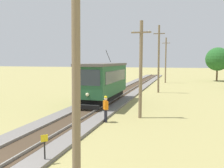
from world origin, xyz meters
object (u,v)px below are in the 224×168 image
at_px(utility_pole_mid, 159,59).
at_px(track_worker, 106,108).
at_px(utility_pole_foreground, 76,71).
at_px(utility_pole_near_tram, 141,68).
at_px(utility_pole_far, 166,60).
at_px(trackside_signal_marker, 45,147).
at_px(red_tram, 103,81).
at_px(tree_right_near, 218,59).

xyz_separation_m(utility_pole_mid, track_worker, (-1.99, -15.81, -3.31)).
relative_size(utility_pole_foreground, utility_pole_mid, 0.89).
bearing_deg(track_worker, utility_pole_near_tram, -173.61).
bearing_deg(track_worker, utility_pole_far, -132.10).
xyz_separation_m(utility_pole_foreground, utility_pole_near_tram, (0.00, 11.00, -0.30)).
xyz_separation_m(utility_pole_mid, trackside_signal_marker, (-2.38, -22.70, -3.62)).
bearing_deg(red_tram, utility_pole_near_tram, -46.35).
distance_m(utility_pole_foreground, trackside_signal_marker, 4.50).
height_order(red_tram, track_worker, red_tram).
height_order(utility_pole_mid, trackside_signal_marker, utility_pole_mid).
bearing_deg(red_tram, utility_pole_far, 79.75).
height_order(utility_pole_mid, tree_right_near, utility_pole_mid).
bearing_deg(tree_right_near, utility_pole_mid, -114.86).
bearing_deg(utility_pole_far, utility_pole_foreground, -90.00).
bearing_deg(trackside_signal_marker, utility_pole_near_tram, 74.98).
xyz_separation_m(red_tram, tree_right_near, (13.69, 29.87, 2.11)).
bearing_deg(track_worker, trackside_signal_marker, 48.52).
xyz_separation_m(utility_pole_foreground, tree_right_near, (9.47, 45.29, 0.47)).
height_order(utility_pole_foreground, utility_pole_far, utility_pole_far).
bearing_deg(trackside_signal_marker, utility_pole_mid, 84.03).
bearing_deg(utility_pole_mid, utility_pole_foreground, -90.00).
xyz_separation_m(red_tram, utility_pole_mid, (4.22, 9.42, 2.10)).
relative_size(utility_pole_near_tram, trackside_signal_marker, 5.83).
bearing_deg(red_tram, utility_pole_mid, 65.87).
xyz_separation_m(red_tram, track_worker, (2.23, -6.39, -1.21)).
distance_m(red_tram, trackside_signal_marker, 13.49).
bearing_deg(utility_pole_far, red_tram, -100.25).
distance_m(trackside_signal_marker, track_worker, 6.91).
relative_size(red_tram, tree_right_near, 1.30).
bearing_deg(utility_pole_far, tree_right_near, 34.60).
bearing_deg(utility_pole_mid, utility_pole_far, 90.00).
distance_m(utility_pole_far, tree_right_near, 11.51).
distance_m(utility_pole_near_tram, utility_pole_mid, 13.86).
height_order(utility_pole_foreground, track_worker, utility_pole_foreground).
bearing_deg(tree_right_near, utility_pole_foreground, -101.81).
xyz_separation_m(utility_pole_far, tree_right_near, (9.47, 6.53, 0.15)).
relative_size(utility_pole_mid, track_worker, 4.70).
xyz_separation_m(utility_pole_foreground, track_worker, (-1.99, 9.04, -2.84)).
xyz_separation_m(utility_pole_near_tram, utility_pole_mid, (0.00, 13.84, 0.76)).
bearing_deg(red_tram, track_worker, -70.75).
bearing_deg(tree_right_near, track_worker, -107.54).
height_order(utility_pole_near_tram, trackside_signal_marker, utility_pole_near_tram).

